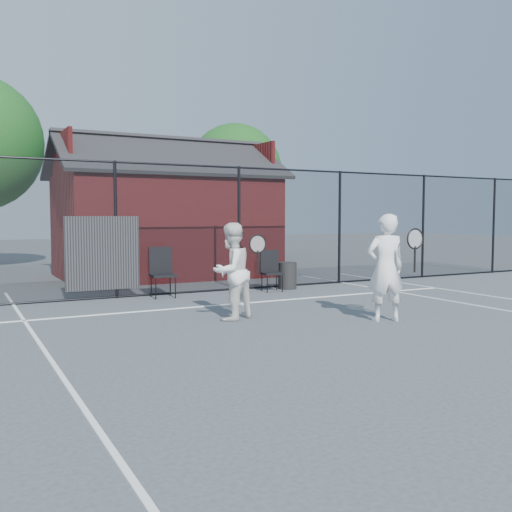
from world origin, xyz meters
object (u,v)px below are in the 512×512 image
clubhouse (165,223)px  chair_right (272,271)px  player_back (231,271)px  waste_bin (287,276)px  chair_left (163,273)px  player_front (386,268)px

clubhouse → chair_right: size_ratio=6.77×
player_back → waste_bin: (3.04, 3.15, -0.51)m
chair_left → waste_bin: bearing=4.8°
clubhouse → chair_left: bearing=-109.7°
player_front → clubhouse: bearing=95.6°
chair_right → waste_bin: 0.64m
chair_left → waste_bin: size_ratio=1.65×
player_front → waste_bin: player_front is taller
chair_right → waste_bin: bearing=31.6°
player_front → player_back: bearing=149.1°
chair_left → chair_right: bearing=-0.4°
player_back → chair_left: bearing=93.2°
clubhouse → chair_right: (1.07, -4.64, -1.13)m
player_back → chair_left: size_ratio=1.55×
chair_right → waste_bin: (0.57, 0.24, -0.15)m
player_back → chair_left: (-0.17, 3.15, -0.30)m
player_back → waste_bin: size_ratio=2.55×
player_front → player_back: player_front is taller
clubhouse → player_front: clubhouse is taller
chair_left → player_front: bearing=-56.7°
chair_left → chair_right: size_ratio=1.13×
clubhouse → player_back: 7.71m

